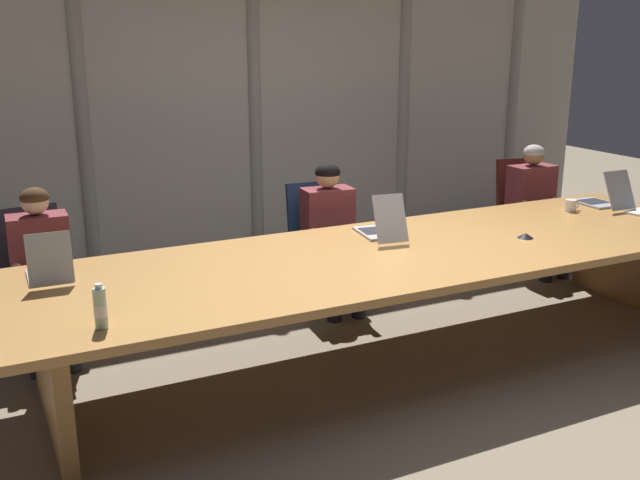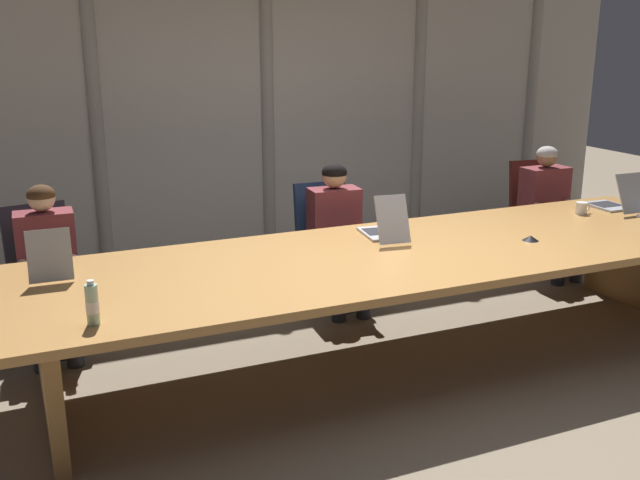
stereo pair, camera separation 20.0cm
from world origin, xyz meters
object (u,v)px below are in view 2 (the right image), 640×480
(office_chair_left_end, at_px, (48,294))
(person_center, at_px, (550,203))
(coffee_mug_near, at_px, (582,208))
(office_chair_center, at_px, (538,230))
(water_bottle_primary, at_px, (92,305))
(laptop_center, at_px, (615,202))
(person_left_mid, at_px, (338,228))
(conference_mic_left_side, at_px, (531,238))
(person_left_end, at_px, (48,261))
(laptop_left_end, at_px, (50,266))
(office_chair_left_mid, at_px, (328,259))
(laptop_left_mid, at_px, (383,229))

(office_chair_left_end, xyz_separation_m, person_center, (4.19, -0.16, 0.29))
(office_chair_left_end, distance_m, coffee_mug_near, 4.00)
(office_chair_center, distance_m, water_bottle_primary, 4.44)
(laptop_center, distance_m, person_left_mid, 2.21)
(office_chair_center, height_order, conference_mic_left_side, office_chair_center)
(office_chair_left_end, bearing_deg, person_left_end, -2.74)
(laptop_left_end, relative_size, laptop_center, 0.77)
(person_left_end, height_order, conference_mic_left_side, person_left_end)
(office_chair_left_mid, distance_m, office_chair_center, 2.11)
(laptop_left_end, xyz_separation_m, water_bottle_primary, (0.13, -0.84, 0.04))
(office_chair_left_end, distance_m, office_chair_left_mid, 2.12)
(office_chair_left_end, xyz_separation_m, office_chair_left_mid, (2.12, -0.00, -0.01))
(laptop_left_end, bearing_deg, office_chair_center, -77.54)
(office_chair_center, height_order, coffee_mug_near, office_chair_center)
(office_chair_left_mid, height_order, office_chair_center, office_chair_center)
(person_left_mid, relative_size, person_center, 0.99)
(office_chair_left_end, xyz_separation_m, office_chair_center, (4.22, 0.00, 0.00))
(person_left_end, bearing_deg, conference_mic_left_side, 70.40)
(office_chair_left_end, distance_m, person_left_end, 0.33)
(person_left_end, height_order, water_bottle_primary, person_left_end)
(office_chair_left_end, height_order, office_chair_left_mid, office_chair_left_end)
(laptop_left_end, relative_size, conference_mic_left_side, 3.33)
(laptop_left_end, xyz_separation_m, person_left_end, (0.02, 0.66, -0.16))
(person_center, bearing_deg, office_chair_center, 168.95)
(person_left_end, xyz_separation_m, person_left_mid, (2.11, 0.00, 0.00))
(coffee_mug_near, bearing_deg, person_center, 66.08)
(office_chair_left_end, relative_size, water_bottle_primary, 4.33)
(person_center, bearing_deg, office_chair_left_mid, -94.43)
(conference_mic_left_side, bearing_deg, office_chair_left_mid, 124.18)
(person_center, bearing_deg, office_chair_left_end, -92.25)
(laptop_center, bearing_deg, office_chair_left_end, 79.78)
(laptop_center, distance_m, coffee_mug_near, 0.35)
(coffee_mug_near, bearing_deg, laptop_left_end, 179.25)
(laptop_left_end, xyz_separation_m, person_center, (4.19, 0.66, -0.16))
(office_chair_left_mid, relative_size, conference_mic_left_side, 8.56)
(laptop_left_mid, distance_m, coffee_mug_near, 1.73)
(laptop_left_end, xyz_separation_m, office_chair_left_end, (-0.00, 0.82, -0.45))
(laptop_center, distance_m, person_left_end, 4.27)
(person_left_end, bearing_deg, coffee_mug_near, 81.17)
(office_chair_left_mid, bearing_deg, office_chair_center, 93.54)
(person_center, bearing_deg, laptop_center, 2.85)
(person_left_mid, bearing_deg, office_chair_center, 98.54)
(office_chair_center, relative_size, water_bottle_primary, 4.39)
(laptop_left_end, height_order, coffee_mug_near, laptop_left_end)
(office_chair_left_mid, xyz_separation_m, water_bottle_primary, (-1.98, -1.66, 0.49))
(office_chair_center, xyz_separation_m, water_bottle_primary, (-4.09, -1.67, 0.48))
(person_center, distance_m, coffee_mug_near, 0.80)
(water_bottle_primary, relative_size, conference_mic_left_side, 2.02)
(person_left_mid, height_order, person_center, person_center)
(person_left_end, height_order, person_left_mid, person_left_end)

